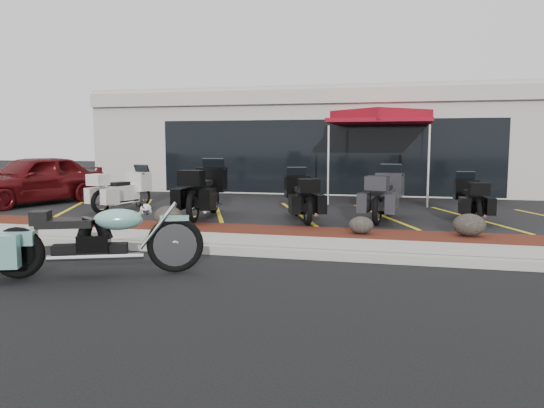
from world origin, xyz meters
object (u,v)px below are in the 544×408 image
(touring_white, at_px, (142,186))
(popup_canopy, at_px, (380,119))
(hero_cruiser, at_px, (175,237))
(traffic_cone, at_px, (305,196))

(touring_white, height_order, popup_canopy, popup_canopy)
(popup_canopy, bearing_deg, touring_white, -158.22)
(touring_white, bearing_deg, hero_cruiser, -133.69)
(hero_cruiser, xyz_separation_m, touring_white, (-3.84, 6.31, 0.20))
(hero_cruiser, bearing_deg, touring_white, 98.99)
(hero_cruiser, bearing_deg, popup_canopy, 52.69)
(touring_white, relative_size, popup_canopy, 0.62)
(popup_canopy, bearing_deg, hero_cruiser, -111.49)
(traffic_cone, xyz_separation_m, popup_canopy, (2.16, 1.21, 2.36))
(traffic_cone, bearing_deg, popup_canopy, 29.21)
(traffic_cone, relative_size, popup_canopy, 0.14)
(popup_canopy, bearing_deg, traffic_cone, -157.28)
(hero_cruiser, relative_size, touring_white, 1.52)
(hero_cruiser, relative_size, popup_canopy, 0.95)
(hero_cruiser, xyz_separation_m, popup_canopy, (2.62, 9.79, 2.18))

